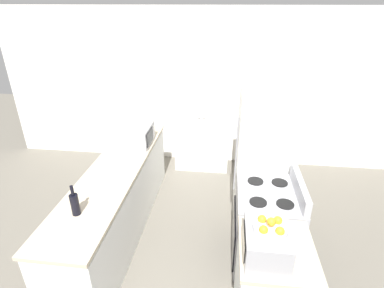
# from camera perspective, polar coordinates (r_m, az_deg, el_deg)

# --- Properties ---
(wall_back) EXTENTS (7.00, 0.06, 2.60)m
(wall_back) POSITION_cam_1_polar(r_m,az_deg,el_deg) (5.12, 2.23, 10.27)
(wall_back) COLOR silver
(wall_back) RESTS_ON ground_plane
(counter_left) EXTENTS (0.60, 2.76, 0.88)m
(counter_left) POSITION_cam_1_polar(r_m,az_deg,el_deg) (3.86, -13.91, -10.50)
(counter_left) COLOR silver
(counter_left) RESTS_ON ground_plane
(counter_right) EXTENTS (0.60, 0.71, 0.88)m
(counter_right) POSITION_cam_1_polar(r_m,az_deg,el_deg) (2.94, 14.77, -24.91)
(counter_right) COLOR silver
(counter_right) RESTS_ON ground_plane
(pantry_cabinet) EXTENTS (0.89, 0.49, 2.00)m
(pantry_cabinet) POSITION_cam_1_polar(r_m,az_deg,el_deg) (4.94, 2.08, 6.07)
(pantry_cabinet) COLOR silver
(pantry_cabinet) RESTS_ON ground_plane
(stove) EXTENTS (0.66, 0.79, 1.04)m
(stove) POSITION_cam_1_polar(r_m,az_deg,el_deg) (3.46, 13.73, -14.85)
(stove) COLOR #9E9EA3
(stove) RESTS_ON ground_plane
(refrigerator) EXTENTS (0.70, 0.78, 1.77)m
(refrigerator) POSITION_cam_1_polar(r_m,az_deg,el_deg) (3.91, 13.47, -2.13)
(refrigerator) COLOR white
(refrigerator) RESTS_ON ground_plane
(microwave) EXTENTS (0.37, 0.49, 0.26)m
(microwave) POSITION_cam_1_polar(r_m,az_deg,el_deg) (4.10, -10.34, 1.65)
(microwave) COLOR #B2B2B7
(microwave) RESTS_ON counter_left
(wine_bottle) EXTENTS (0.08, 0.08, 0.30)m
(wine_bottle) POSITION_cam_1_polar(r_m,az_deg,el_deg) (2.96, -21.42, -10.55)
(wine_bottle) COLOR black
(wine_bottle) RESTS_ON counter_left
(toaster_oven) EXTENTS (0.33, 0.44, 0.24)m
(toaster_oven) POSITION_cam_1_polar(r_m,az_deg,el_deg) (2.45, 13.93, -17.75)
(toaster_oven) COLOR #939399
(toaster_oven) RESTS_ON counter_right
(fruit_bowl) EXTENTS (0.25, 0.25, 0.13)m
(fruit_bowl) POSITION_cam_1_polar(r_m,az_deg,el_deg) (2.33, 14.72, -15.15)
(fruit_bowl) COLOR silver
(fruit_bowl) RESTS_ON toaster_oven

